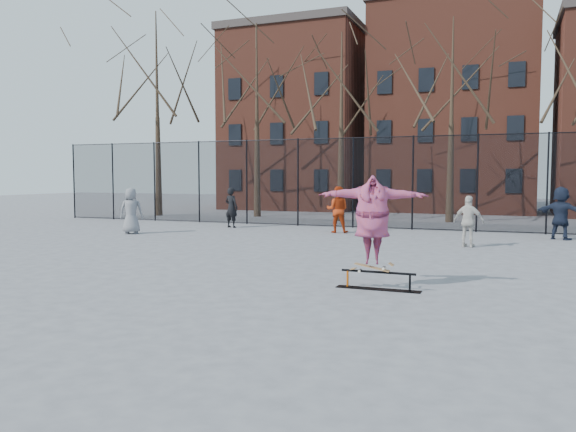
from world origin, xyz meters
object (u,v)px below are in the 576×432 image
at_px(bystander_black, 231,208).
at_px(bystander_navy, 561,213).
at_px(skate_rail, 378,282).
at_px(bystander_grey, 131,211).
at_px(bystander_white, 469,221).
at_px(skater, 373,222).
at_px(skateboard, 372,268).
at_px(bystander_red, 338,210).

height_order(bystander_black, bystander_navy, bystander_navy).
bearing_deg(skate_rail, bystander_navy, 69.53).
height_order(bystander_grey, bystander_white, bystander_grey).
bearing_deg(skater, bystander_navy, 57.42).
height_order(bystander_grey, bystander_black, bystander_grey).
height_order(skate_rail, skateboard, skateboard).
height_order(bystander_black, bystander_white, bystander_black).
relative_size(skate_rail, bystander_black, 0.97).
distance_m(bystander_grey, bystander_white, 12.76).
xyz_separation_m(skater, bystander_red, (-3.87, 10.61, -0.43)).
bearing_deg(skateboard, bystander_white, 79.96).
bearing_deg(bystander_red, bystander_black, -14.29).
distance_m(skate_rail, skater, 1.23).
bearing_deg(skate_rail, bystander_black, 129.25).
height_order(skater, bystander_black, skater).
height_order(bystander_red, bystander_white, bystander_red).
xyz_separation_m(skateboard, skater, (0.00, -0.00, 0.94)).
xyz_separation_m(skateboard, bystander_black, (-8.91, 11.06, 0.46)).
relative_size(skate_rail, bystander_navy, 0.90).
height_order(skater, bystander_grey, skater).
bearing_deg(skateboard, bystander_black, 128.85).
distance_m(skateboard, bystander_black, 14.21).
xyz_separation_m(skate_rail, bystander_red, (-4.00, 10.61, 0.79)).
relative_size(skater, bystander_red, 1.18).
distance_m(bystander_black, bystander_red, 5.05).
relative_size(bystander_white, bystander_navy, 0.87).
relative_size(skater, bystander_grey, 1.21).
bearing_deg(skate_rail, skater, -180.00).
relative_size(skate_rail, skater, 0.78).
bearing_deg(bystander_red, skater, 100.81).
height_order(skater, bystander_navy, skater).
xyz_separation_m(skate_rail, bystander_grey, (-11.51, 7.23, 0.76)).
relative_size(skateboard, bystander_black, 0.44).
bearing_deg(bystander_black, bystander_red, -173.54).
xyz_separation_m(skate_rail, bystander_black, (-9.03, 11.06, 0.74)).
relative_size(bystander_grey, bystander_white, 1.10).
distance_m(bystander_black, bystander_navy, 13.22).
bearing_deg(skater, skate_rail, -11.53).
height_order(skate_rail, bystander_grey, bystander_grey).
xyz_separation_m(bystander_grey, bystander_red, (7.51, 3.39, 0.02)).
height_order(skater, bystander_white, skater).
bearing_deg(bystander_navy, skateboard, 94.39).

